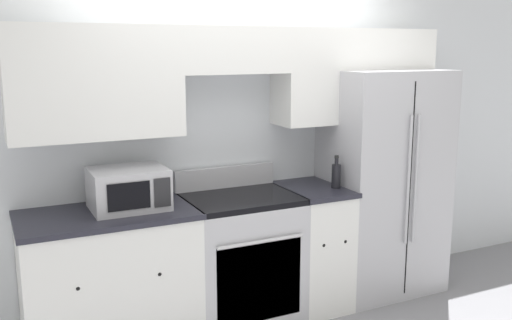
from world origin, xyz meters
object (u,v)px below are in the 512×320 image
at_px(oven_range, 241,258).
at_px(refrigerator, 381,181).
at_px(bottle, 336,175).
at_px(microwave, 128,189).

height_order(oven_range, refrigerator, refrigerator).
bearing_deg(refrigerator, oven_range, -178.18).
relative_size(oven_range, refrigerator, 0.61).
bearing_deg(oven_range, bottle, -7.38).
height_order(refrigerator, bottle, refrigerator).
height_order(oven_range, bottle, bottle).
xyz_separation_m(microwave, bottle, (1.53, -0.13, -0.04)).
distance_m(oven_range, microwave, 0.99).
bearing_deg(microwave, bottle, -4.80).
bearing_deg(oven_range, microwave, 177.65).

